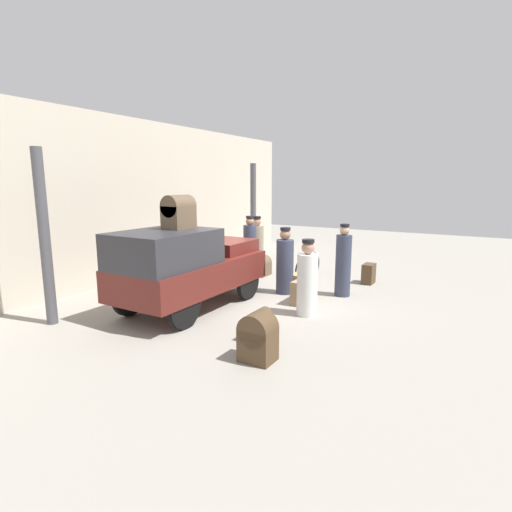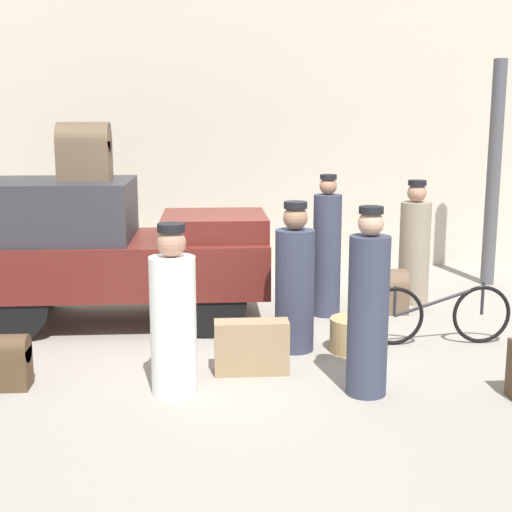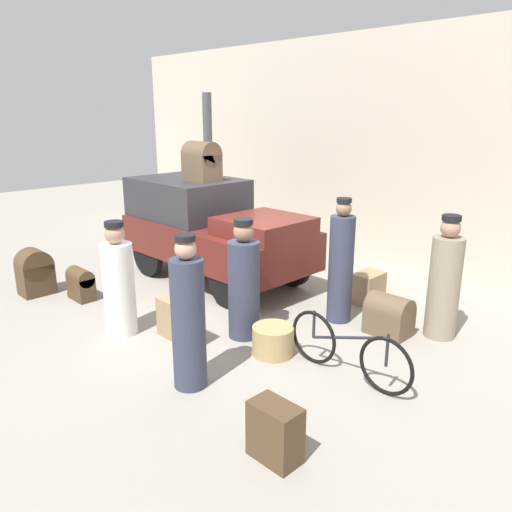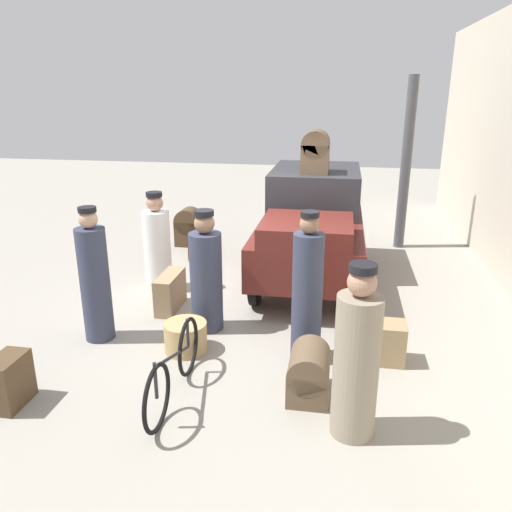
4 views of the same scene
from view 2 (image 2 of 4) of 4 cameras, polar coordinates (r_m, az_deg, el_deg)
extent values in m
plane|color=gray|center=(8.37, -1.28, -6.68)|extent=(30.00, 30.00, 0.00)
cube|color=beige|center=(12.05, -2.25, 9.63)|extent=(16.00, 0.15, 4.50)
cylinder|color=#4C4C51|center=(11.40, 18.47, 6.20)|extent=(0.20, 0.20, 3.39)
cylinder|color=black|center=(9.80, -3.68, -1.53)|extent=(0.83, 0.12, 0.83)
cylinder|color=black|center=(8.35, -3.62, -3.76)|extent=(0.83, 0.12, 0.83)
cylinder|color=black|center=(10.05, -16.77, -1.67)|extent=(0.83, 0.12, 0.83)
cylinder|color=black|center=(8.65, -18.92, -3.83)|extent=(0.83, 0.12, 0.83)
cube|color=#591E19|center=(9.07, -10.89, -0.55)|extent=(3.67, 1.65, 0.64)
cube|color=#2D2D33|center=(9.10, -16.23, 3.58)|extent=(2.02, 1.52, 0.72)
cube|color=#591E19|center=(8.92, -3.36, 2.46)|extent=(1.29, 1.29, 0.29)
torus|color=black|center=(8.54, 17.59, -4.48)|extent=(0.68, 0.04, 0.68)
torus|color=black|center=(8.23, 11.01, -4.74)|extent=(0.68, 0.04, 0.68)
cylinder|color=#232328|center=(8.33, 14.42, -3.52)|extent=(1.02, 0.04, 0.37)
cylinder|color=#232328|center=(8.19, 11.05, -3.57)|extent=(0.04, 0.04, 0.35)
cylinder|color=#232328|center=(8.50, 17.67, -3.25)|extent=(0.04, 0.04, 0.38)
cylinder|color=tan|center=(7.98, 7.84, -6.27)|extent=(0.53, 0.53, 0.38)
cylinder|color=gray|center=(10.07, 12.55, 0.24)|extent=(0.42, 0.42, 1.41)
sphere|color=tan|center=(9.96, 12.75, 4.96)|extent=(0.26, 0.26, 0.26)
cylinder|color=black|center=(9.94, 12.78, 5.73)|extent=(0.25, 0.25, 0.07)
cylinder|color=white|center=(6.68, -6.63, -5.54)|extent=(0.43, 0.43, 1.30)
sphere|color=tan|center=(6.50, -6.78, 1.08)|extent=(0.27, 0.27, 0.27)
cylinder|color=black|center=(6.48, -6.81, 2.27)|extent=(0.25, 0.25, 0.07)
cylinder|color=#33384C|center=(9.24, 5.69, 0.02)|extent=(0.36, 0.36, 1.58)
sphere|color=#936B51|center=(9.11, 5.80, 5.60)|extent=(0.22, 0.22, 0.22)
cylinder|color=black|center=(9.10, 5.81, 6.32)|extent=(0.21, 0.21, 0.06)
cylinder|color=#33384C|center=(6.65, 8.95, -4.79)|extent=(0.38, 0.38, 1.50)
sphere|color=tan|center=(6.47, 9.18, 2.60)|extent=(0.23, 0.23, 0.23)
cylinder|color=black|center=(6.45, 9.21, 3.66)|extent=(0.22, 0.22, 0.06)
cylinder|color=#33384C|center=(7.84, 3.10, -2.78)|extent=(0.43, 0.43, 1.35)
sphere|color=#936B51|center=(7.69, 3.17, 3.08)|extent=(0.27, 0.27, 0.27)
cylinder|color=black|center=(7.67, 3.18, 4.10)|extent=(0.25, 0.25, 0.07)
cube|color=brown|center=(9.62, 10.13, -3.37)|extent=(0.59, 0.43, 0.36)
cylinder|color=brown|center=(9.58, 10.17, -2.32)|extent=(0.59, 0.43, 0.43)
cube|color=#4C3823|center=(7.27, -19.59, -8.48)|extent=(0.50, 0.28, 0.39)
cylinder|color=#4C3823|center=(7.21, -19.69, -7.01)|extent=(0.50, 0.28, 0.28)
cube|color=#937A56|center=(10.22, 4.25, -1.98)|extent=(0.37, 0.51, 0.50)
cube|color=#937A56|center=(7.23, -0.36, -7.30)|extent=(0.75, 0.26, 0.54)
cube|color=brown|center=(8.95, -13.54, 7.44)|extent=(0.62, 0.45, 0.47)
cylinder|color=brown|center=(8.94, -13.61, 8.95)|extent=(0.62, 0.45, 0.45)
camera|label=1|loc=(8.42, -72.05, 4.82)|focal=28.00mm
camera|label=3|loc=(6.46, 57.30, 10.22)|focal=35.00mm
camera|label=4|loc=(11.59, 33.74, 12.07)|focal=35.00mm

